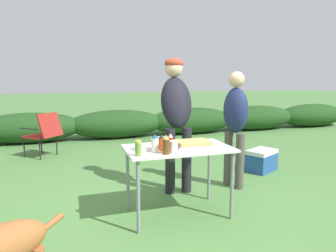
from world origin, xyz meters
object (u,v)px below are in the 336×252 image
at_px(folding_table, 178,154).
at_px(ketchup_bottle, 170,142).
at_px(camp_chair_green_behind_table, 44,132).
at_px(mixing_bowl, 163,141).
at_px(cooler_box, 261,160).
at_px(hot_sauce_bottle, 161,143).
at_px(mayo_bottle, 155,144).
at_px(beer_bottle, 166,145).
at_px(food_tray, 193,143).
at_px(relish_jar, 138,148).
at_px(paper_cup_stack, 173,147).
at_px(plate_stack, 143,148).
at_px(standing_person_in_olive_jacket, 176,109).
at_px(standing_person_with_beanie, 235,119).

distance_m(folding_table, ketchup_bottle, 0.19).
height_order(folding_table, camp_chair_green_behind_table, camp_chair_green_behind_table).
bearing_deg(mixing_bowl, cooler_box, 25.49).
bearing_deg(hot_sauce_bottle, mayo_bottle, -144.18).
height_order(mixing_bowl, hot_sauce_bottle, hot_sauce_bottle).
height_order(folding_table, beer_bottle, beer_bottle).
bearing_deg(ketchup_bottle, mayo_bottle, -157.08).
bearing_deg(folding_table, camp_chair_green_behind_table, 117.13).
height_order(food_tray, relish_jar, relish_jar).
bearing_deg(folding_table, relish_jar, -154.76).
distance_m(mayo_bottle, camp_chair_green_behind_table, 3.43).
relative_size(paper_cup_stack, hot_sauce_bottle, 0.77).
bearing_deg(beer_bottle, relish_jar, 177.19).
height_order(plate_stack, hot_sauce_bottle, hot_sauce_bottle).
height_order(plate_stack, ketchup_bottle, ketchup_bottle).
xyz_separation_m(plate_stack, standing_person_in_olive_jacket, (0.60, 0.71, 0.31)).
height_order(hot_sauce_bottle, standing_person_in_olive_jacket, standing_person_in_olive_jacket).
bearing_deg(beer_bottle, mixing_bowl, 78.08).
bearing_deg(paper_cup_stack, food_tray, 37.99).
distance_m(relish_jar, standing_person_with_beanie, 1.68).
relative_size(food_tray, plate_stack, 1.96).
xyz_separation_m(food_tray, mixing_bowl, (-0.29, 0.13, 0.02)).
relative_size(relish_jar, hot_sauce_bottle, 0.94).
bearing_deg(plate_stack, beer_bottle, -56.63).
bearing_deg(standing_person_with_beanie, food_tray, -77.09).
xyz_separation_m(standing_person_in_olive_jacket, cooler_box, (1.55, 0.34, -0.90)).
distance_m(paper_cup_stack, ketchup_bottle, 0.17).
bearing_deg(folding_table, mixing_bowl, 130.09).
distance_m(folding_table, beer_bottle, 0.35).
distance_m(mixing_bowl, ketchup_bottle, 0.20).
xyz_separation_m(mixing_bowl, cooler_box, (1.91, 0.91, -0.62)).
relative_size(paper_cup_stack, mayo_bottle, 0.68).
bearing_deg(hot_sauce_bottle, food_tray, 12.59).
relative_size(mixing_bowl, ketchup_bottle, 1.28).
bearing_deg(plate_stack, cooler_box, 25.89).
bearing_deg(hot_sauce_bottle, relish_jar, -150.03).
distance_m(food_tray, beer_bottle, 0.46).
xyz_separation_m(beer_bottle, standing_person_with_beanie, (1.21, 0.81, 0.10)).
height_order(mixing_bowl, cooler_box, mixing_bowl).
bearing_deg(standing_person_with_beanie, mixing_bowl, -90.30).
relative_size(relish_jar, camp_chair_green_behind_table, 0.18).
bearing_deg(ketchup_bottle, mixing_bowl, 96.55).
relative_size(plate_stack, mayo_bottle, 1.15).
xyz_separation_m(food_tray, camp_chair_green_behind_table, (-1.73, 3.03, -0.30)).
xyz_separation_m(paper_cup_stack, standing_person_with_beanie, (1.13, 0.79, 0.12)).
xyz_separation_m(food_tray, ketchup_bottle, (-0.27, -0.07, 0.05)).
height_order(plate_stack, camp_chair_green_behind_table, camp_chair_green_behind_table).
bearing_deg(mayo_bottle, food_tray, 17.50).
height_order(food_tray, standing_person_in_olive_jacket, standing_person_in_olive_jacket).
height_order(mayo_bottle, standing_person_with_beanie, standing_person_with_beanie).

